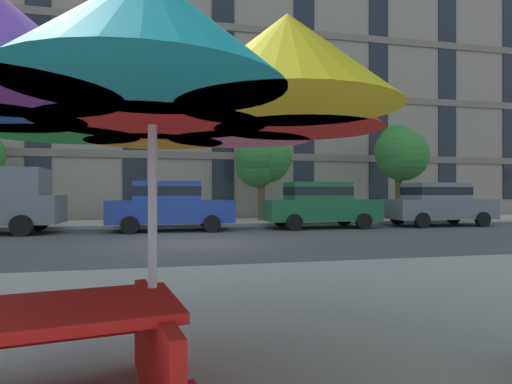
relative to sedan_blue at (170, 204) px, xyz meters
The scene contains 11 objects.
ground_plane 3.86m from the sedan_blue, 81.21° to the right, with size 120.00×120.00×0.00m, color #424244.
sidewalk_near_patio 12.74m from the sedan_blue, 87.42° to the right, with size 56.00×9.00×0.12m, color gray.
sidewalk_far 3.28m from the sedan_blue, 79.54° to the left, with size 56.00×3.60×0.12m, color #B2ADA3.
apartment_building 14.23m from the sedan_blue, 87.10° to the left, with size 42.14×12.08×19.20m.
sedan_blue is the anchor object (origin of this frame).
sedan_green 5.72m from the sedan_blue, ahead, with size 4.40×1.98×1.78m.
sedan_gray 10.92m from the sedan_blue, ahead, with size 4.40×1.98×1.78m.
street_tree_middle 5.61m from the sedan_blue, 37.59° to the left, with size 2.64×2.33×4.10m.
street_tree_right 11.28m from the sedan_blue, 13.40° to the left, with size 2.57×2.44×4.65m.
patio_umbrella 12.75m from the sedan_blue, 91.46° to the right, with size 3.17×3.17×2.41m.
picnic_table 13.15m from the sedan_blue, 94.70° to the right, with size 2.03×1.80×0.77m.
Camera 1 is at (-0.83, -11.83, 1.39)m, focal length 29.74 mm.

